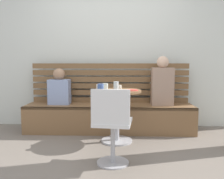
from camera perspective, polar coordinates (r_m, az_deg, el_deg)
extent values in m
plane|color=#70665B|center=(2.86, -1.95, -16.61)|extent=(8.00, 8.00, 0.00)
cube|color=silver|center=(4.28, -0.37, 10.83)|extent=(5.20, 0.10, 2.90)
cube|color=brown|center=(3.94, -0.66, -6.81)|extent=(2.70, 0.52, 0.44)
cube|color=brown|center=(3.66, -0.86, -4.61)|extent=(2.70, 0.04, 0.04)
cube|color=brown|center=(4.12, -0.49, -2.48)|extent=(2.65, 0.04, 0.09)
cube|color=brown|center=(4.10, -0.50, -0.73)|extent=(2.65, 0.04, 0.09)
cube|color=brown|center=(4.09, -0.50, 0.85)|extent=(2.65, 0.04, 0.09)
cube|color=brown|center=(4.08, -0.50, 2.43)|extent=(2.65, 0.04, 0.09)
cube|color=brown|center=(4.08, -0.50, 4.02)|extent=(2.65, 0.04, 0.09)
cube|color=brown|center=(4.07, -0.50, 5.61)|extent=(2.65, 0.04, 0.09)
cylinder|color=#ADADB2|center=(3.51, 1.14, -12.01)|extent=(0.44, 0.44, 0.02)
cylinder|color=#ADADB2|center=(3.41, 1.16, -6.34)|extent=(0.07, 0.07, 0.69)
cylinder|color=brown|center=(3.35, 1.17, -0.36)|extent=(0.68, 0.68, 0.03)
cylinder|color=#ADADB2|center=(2.81, 0.20, -16.92)|extent=(0.36, 0.36, 0.02)
cylinder|color=#ADADB2|center=(2.73, 0.20, -12.73)|extent=(0.05, 0.05, 0.45)
cube|color=silver|center=(2.66, 0.21, -7.73)|extent=(0.44, 0.44, 0.04)
cube|color=silver|center=(2.45, -0.40, -4.15)|extent=(0.40, 0.09, 0.36)
cube|color=#9E7F6B|center=(3.91, 11.84, 0.71)|extent=(0.34, 0.22, 0.60)
sphere|color=#DBB293|center=(3.90, 11.97, 6.37)|extent=(0.19, 0.19, 0.19)
cube|color=#8C9EC6|center=(4.02, -12.38, -0.54)|extent=(0.34, 0.22, 0.41)
sphere|color=#A37A5B|center=(4.00, -12.48, 3.57)|extent=(0.19, 0.19, 0.19)
cylinder|color=silver|center=(3.33, 0.96, 0.89)|extent=(0.07, 0.07, 0.12)
cylinder|color=silver|center=(3.47, -1.60, 0.79)|extent=(0.08, 0.08, 0.08)
cylinder|color=#3D5B9E|center=(3.23, -2.74, 0.50)|extent=(0.08, 0.08, 0.09)
cylinder|color=silver|center=(3.47, 1.83, 0.58)|extent=(0.06, 0.06, 0.05)
cylinder|color=white|center=(3.40, -3.08, 0.58)|extent=(0.08, 0.08, 0.07)
cylinder|color=#DB4C42|center=(3.28, 4.76, -0.15)|extent=(0.17, 0.17, 0.01)
cube|color=black|center=(3.11, 1.31, -0.52)|extent=(0.12, 0.16, 0.01)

